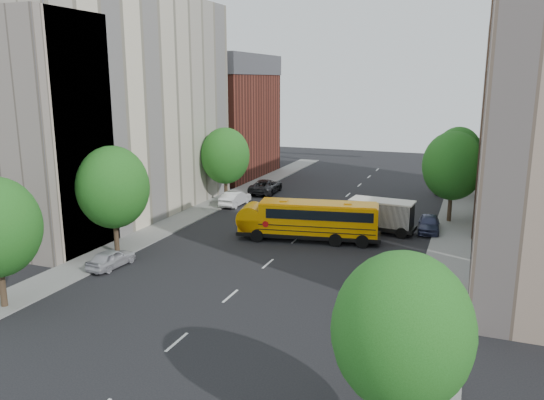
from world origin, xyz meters
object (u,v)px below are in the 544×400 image
Objects in this scene: school_bus at (308,218)px; parked_car_2 at (266,186)px; street_tree_5 at (458,153)px; street_tree_3 at (402,331)px; parked_car_0 at (111,258)px; parked_car_1 at (235,198)px; safari_truck at (376,215)px; parked_car_4 at (429,224)px; street_tree_1 at (113,187)px; parked_car_3 at (388,293)px; parked_car_5 at (443,187)px; street_tree_4 at (453,166)px; street_tree_2 at (225,156)px.

school_bus is 2.02× the size of parked_car_2.
street_tree_5 is at bearing -166.09° from parked_car_2.
street_tree_3 reaches higher than parked_car_0.
street_tree_5 is 24.14m from school_bus.
parked_car_1 is (-20.48, 30.97, -3.72)m from street_tree_3.
school_bus is at bearing 114.47° from street_tree_3.
parked_car_4 is at bearing 25.95° from safari_truck.
street_tree_3 is 1.26× the size of parked_car_2.
safari_truck is at bearing 32.13° from school_bus.
street_tree_5 reaches higher than parked_car_4.
street_tree_1 reaches higher than street_tree_5.
street_tree_5 is at bearing 53.75° from street_tree_1.
parked_car_3 is (3.30, -14.49, -0.75)m from safari_truck.
street_tree_5 is 1.77× the size of parked_car_5.
safari_truck is 1.17× the size of parked_car_2.
parked_car_2 is at bearing 164.22° from street_tree_4.
parked_car_1 is at bearing -177.11° from street_tree_4.
parked_car_3 is (-2.20, 12.06, -3.75)m from street_tree_3.
safari_truck is 4.45m from parked_car_4.
street_tree_3 is 1.08× the size of safari_truck.
street_tree_3 is at bearing -90.00° from street_tree_5.
parked_car_0 is at bearing 90.78° from parked_car_1.
street_tree_1 reaches higher than parked_car_5.
street_tree_4 reaches higher than street_tree_2.
parked_car_0 is at bearing -122.39° from street_tree_5.
street_tree_2 is at bearing 64.53° from parked_car_2.
parked_car_0 is 18.41m from parked_car_3.
parked_car_2 is 1.34× the size of parked_car_4.
street_tree_2 is 1.36× the size of parked_car_2.
street_tree_1 is at bearing -149.79° from parked_car_4.
parked_car_0 is 0.66× the size of parked_car_2.
street_tree_1 reaches higher than safari_truck.
street_tree_4 reaches higher than parked_car_2.
parked_car_0 is (1.40, -2.47, -4.31)m from street_tree_1.
street_tree_4 is 1.81× the size of parked_car_1.
parked_car_3 is at bearing 135.17° from parked_car_1.
street_tree_4 is at bearing 39.29° from street_tree_1.
safari_truck reaches higher than parked_car_3.
safari_truck reaches higher than parked_car_0.
parked_car_0 is at bearing -143.38° from parked_car_4.
parked_car_2 is 31.02m from parked_car_3.
street_tree_3 is 12.82m from parked_car_3.
street_tree_1 is 1.11× the size of street_tree_3.
street_tree_1 is 1.05× the size of street_tree_5.
street_tree_1 is at bearing 86.02° from parked_car_1.
parked_car_2 is at bearing -94.70° from parked_car_1.
street_tree_5 is at bearing 90.00° from street_tree_3.
school_bus is at bearing -132.57° from safari_truck.
street_tree_3 is 1.69× the size of parked_car_4.
parked_car_5 is (19.20, 33.50, 0.06)m from parked_car_0.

